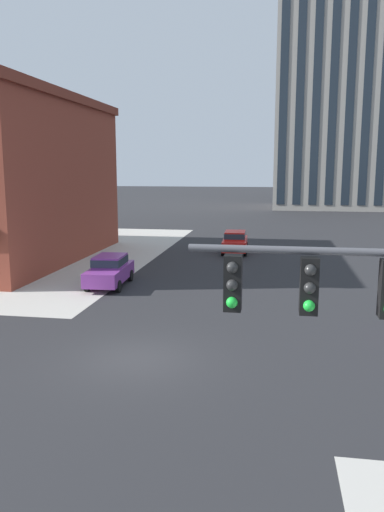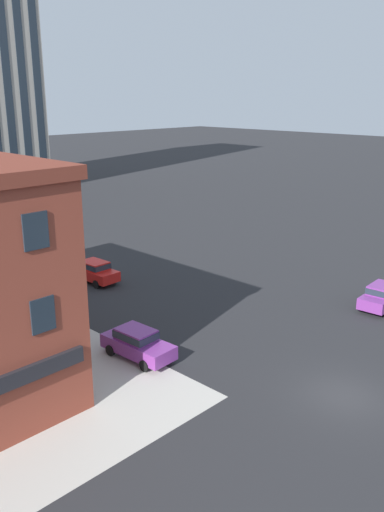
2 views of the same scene
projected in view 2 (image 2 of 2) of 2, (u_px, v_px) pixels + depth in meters
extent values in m
plane|color=#262628|center=(344.00, 396.00, 26.12)|extent=(320.00, 320.00, 0.00)
cube|color=#7A3389|center=(138.00, 346.00, 29.69)|extent=(1.99, 4.49, 0.76)
cube|color=#7A3389|center=(136.00, 334.00, 29.59)|extent=(1.61, 2.19, 0.60)
cube|color=#232D38|center=(136.00, 334.00, 29.59)|extent=(1.65, 2.28, 0.40)
cylinder|color=black|center=(166.00, 355.00, 29.55)|extent=(0.25, 0.65, 0.64)
cylinder|color=black|center=(145.00, 366.00, 28.34)|extent=(0.25, 0.65, 0.64)
cylinder|color=black|center=(133.00, 340.00, 31.26)|extent=(0.25, 0.65, 0.64)
cylinder|color=black|center=(111.00, 350.00, 30.06)|extent=(0.25, 0.65, 0.64)
cube|color=red|center=(94.00, 273.00, 41.83)|extent=(1.91, 4.46, 0.76)
cube|color=red|center=(94.00, 265.00, 41.54)|extent=(1.57, 2.16, 0.60)
cube|color=#232D38|center=(94.00, 265.00, 41.54)|extent=(1.61, 2.25, 0.40)
cylinder|color=black|center=(75.00, 276.00, 42.22)|extent=(0.24, 0.65, 0.64)
cylinder|color=black|center=(92.00, 271.00, 43.41)|extent=(0.24, 0.65, 0.64)
cylinder|color=black|center=(96.00, 284.00, 40.48)|extent=(0.24, 0.65, 0.64)
cylinder|color=black|center=(114.00, 279.00, 41.66)|extent=(0.24, 0.65, 0.64)
cube|color=#7A3389|center=(382.00, 298.00, 36.74)|extent=(4.49, 2.01, 0.76)
cube|color=#7A3389|center=(383.00, 289.00, 36.43)|extent=(2.19, 1.61, 0.60)
cube|color=#232D38|center=(383.00, 289.00, 36.43)|extent=(2.28, 1.65, 0.40)
cylinder|color=black|center=(378.00, 295.00, 38.36)|extent=(0.65, 0.26, 0.64)
cylinder|color=black|center=(362.00, 306.00, 36.38)|extent=(0.65, 0.26, 0.64)
cube|color=#1E2833|center=(43.00, 315.00, 22.11)|extent=(1.10, 0.08, 1.50)
cube|color=#1E2833|center=(36.00, 231.00, 21.07)|extent=(1.10, 0.08, 1.50)
cube|color=#1E2833|center=(1.00, 20.00, 72.25)|extent=(1.20, 0.10, 45.42)
cube|color=#1E2833|center=(17.00, 21.00, 73.86)|extent=(1.20, 0.10, 45.42)
cube|color=#1E2833|center=(33.00, 23.00, 75.48)|extent=(1.20, 0.10, 45.42)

